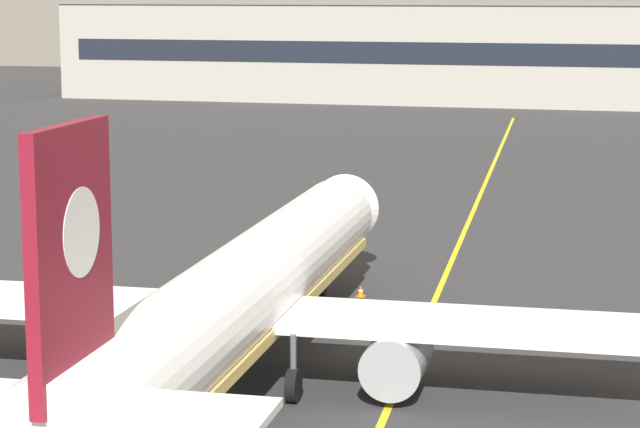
{
  "coord_description": "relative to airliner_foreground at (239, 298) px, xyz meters",
  "views": [
    {
      "loc": [
        10.99,
        -34.51,
        15.05
      ],
      "look_at": [
        -1.71,
        12.52,
        6.62
      ],
      "focal_mm": 73.03,
      "sensor_mm": 36.0,
      "label": 1
    }
  ],
  "objects": [
    {
      "name": "airliner_foreground",
      "position": [
        0.0,
        0.0,
        0.0
      ],
      "size": [
        32.18,
        41.5,
        11.65
      ],
      "color": "white",
      "rests_on": "ground"
    },
    {
      "name": "taxiway_centreline",
      "position": [
        4.66,
        18.5,
        -3.37
      ],
      "size": [
        14.12,
        179.49,
        0.01
      ],
      "primitive_type": "cube",
      "rotation": [
        0.0,
        0.0,
        0.08
      ],
      "color": "yellow",
      "rests_on": "ground"
    },
    {
      "name": "terminal_building",
      "position": [
        4.2,
        126.32,
        3.34
      ],
      "size": [
        142.28,
        12.4,
        13.41
      ],
      "color": "#9E998E",
      "rests_on": "ground"
    },
    {
      "name": "safety_cone_by_nose_gear",
      "position": [
        1.21,
        15.22,
        -3.11
      ],
      "size": [
        0.44,
        0.44,
        0.55
      ],
      "color": "orange",
      "rests_on": "ground"
    }
  ]
}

